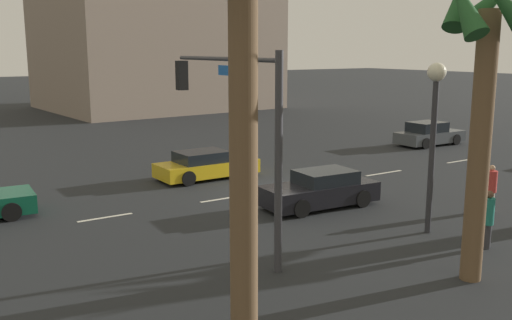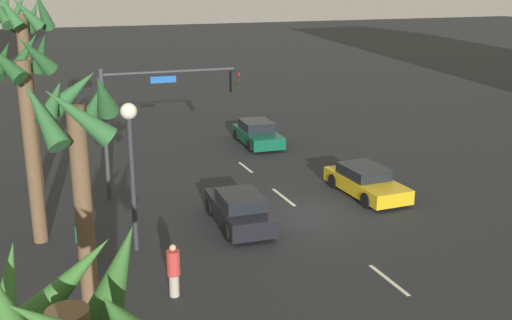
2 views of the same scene
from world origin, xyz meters
The scene contains 14 objects.
ground_plane centered at (0.00, 0.00, 0.00)m, with size 220.00×220.00×0.00m, color #232628.
lane_stripe_1 centered at (-11.41, 0.00, 0.01)m, with size 2.04×0.14×0.01m, color silver.
lane_stripe_2 centered at (-5.95, 0.00, 0.01)m, with size 2.22×0.14×0.01m, color silver.
lane_stripe_3 centered at (2.38, 0.00, 0.01)m, with size 2.38×0.14×0.01m, color silver.
lane_stripe_4 centered at (7.20, 0.00, 0.01)m, with size 1.90×0.14×0.01m, color silver.
car_2 centered at (0.13, 2.85, 0.62)m, with size 4.39×2.04×1.33m.
car_3 centered at (1.46, -3.55, 0.58)m, with size 4.53×2.03×1.24m.
car_4 centered at (-13.98, -4.33, 0.64)m, with size 4.32×1.93×1.40m.
traffic_signal centered at (4.95, 4.93, 3.90)m, with size 0.40×6.12×5.63m.
streetlamp centered at (-0.78, 7.03, 3.76)m, with size 0.56×0.56×5.26m.
pedestrian_0 centered at (-4.50, 6.59, 0.87)m, with size 0.41×0.41×1.67m.
pedestrian_1 centered at (-1.07, 8.92, 0.90)m, with size 0.37×0.37×1.70m.
palm_tree_0 centered at (1.24, 10.16, 5.30)m, with size 2.70×2.68×7.55m.
palm_tree_3 centered at (7.70, 9.96, 6.37)m, with size 2.57×2.75×8.86m.
Camera 1 is at (13.05, 18.60, 5.65)m, focal length 40.26 mm.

